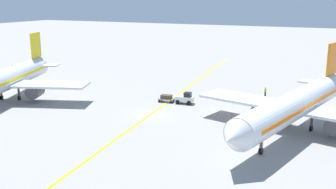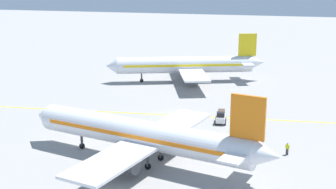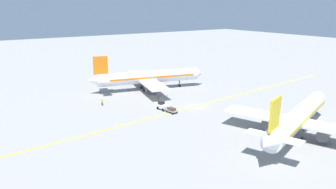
# 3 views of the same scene
# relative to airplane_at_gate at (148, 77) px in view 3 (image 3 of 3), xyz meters

# --- Properties ---
(ground_plane) EXTENTS (400.00, 400.00, 0.00)m
(ground_plane) POSITION_rel_airplane_at_gate_xyz_m (20.96, 1.14, -3.71)
(ground_plane) COLOR gray
(apron_yellow_centreline) EXTENTS (12.54, 119.42, 0.01)m
(apron_yellow_centreline) POSITION_rel_airplane_at_gate_xyz_m (20.96, 1.14, -3.71)
(apron_yellow_centreline) COLOR yellow
(apron_yellow_centreline) RESTS_ON ground
(airplane_at_gate) EXTENTS (28.44, 35.17, 10.60)m
(airplane_at_gate) POSITION_rel_airplane_at_gate_xyz_m (0.00, 0.00, 0.00)
(airplane_at_gate) COLOR white
(airplane_at_gate) RESTS_ON ground
(airplane_adjacent_stand) EXTENTS (28.09, 34.38, 10.60)m
(airplane_adjacent_stand) POSITION_rel_airplane_at_gate_xyz_m (46.57, 5.25, 0.00)
(airplane_adjacent_stand) COLOR silver
(airplane_adjacent_stand) RESTS_ON ground
(baggage_tug_white) EXTENTS (3.16, 2.06, 2.11)m
(baggage_tug_white) POSITION_rel_airplane_at_gate_xyz_m (18.68, -6.89, -2.81)
(baggage_tug_white) COLOR white
(baggage_tug_white) RESTS_ON ground
(baggage_cart_trailing) EXTENTS (2.75, 1.71, 1.24)m
(baggage_cart_trailing) POSITION_rel_airplane_at_gate_xyz_m (21.96, -6.49, -2.95)
(baggage_cart_trailing) COLOR gray
(baggage_cart_trailing) RESTS_ON ground
(ground_crew_worker) EXTENTS (0.36, 0.53, 1.68)m
(ground_crew_worker) POSITION_rel_airplane_at_gate_xyz_m (7.55, -17.60, -2.80)
(ground_crew_worker) COLOR #23232D
(ground_crew_worker) RESTS_ON ground
(traffic_cone_near_nose) EXTENTS (0.32, 0.32, 0.55)m
(traffic_cone_near_nose) POSITION_rel_airplane_at_gate_xyz_m (9.14, -1.78, -3.43)
(traffic_cone_near_nose) COLOR orange
(traffic_cone_near_nose) RESTS_ON ground
(traffic_cone_mid_apron) EXTENTS (0.32, 0.32, 0.55)m
(traffic_cone_mid_apron) POSITION_rel_airplane_at_gate_xyz_m (8.69, 1.12, -3.43)
(traffic_cone_mid_apron) COLOR orange
(traffic_cone_mid_apron) RESTS_ON ground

